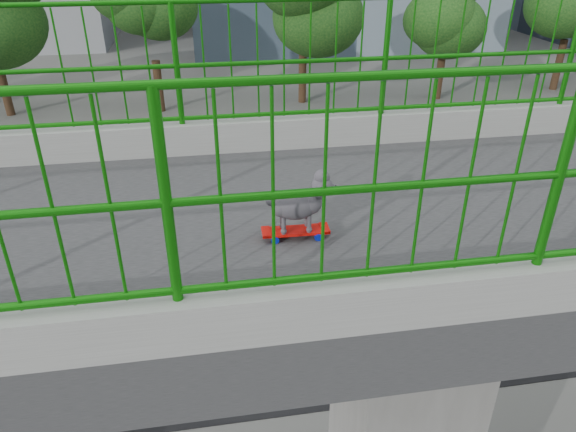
# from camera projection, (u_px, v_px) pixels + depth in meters

# --- Properties ---
(road) EXTENTS (18.00, 90.00, 0.02)m
(road) POSITION_uv_depth(u_px,v_px,m) (261.00, 213.00, 18.98)
(road) COLOR black
(road) RESTS_ON ground
(footbridge) EXTENTS (3.00, 24.00, 7.00)m
(footbridge) POSITION_uv_depth(u_px,v_px,m) (408.00, 362.00, 5.23)
(footbridge) COLOR #2D2D2F
(footbridge) RESTS_ON ground
(railing) EXTENTS (3.00, 24.00, 1.42)m
(railing) POSITION_uv_depth(u_px,v_px,m) (435.00, 176.00, 4.28)
(railing) COLOR gray
(railing) RESTS_ON footbridge
(street_trees) EXTENTS (5.30, 60.40, 7.26)m
(street_trees) POSITION_uv_depth(u_px,v_px,m) (249.00, 18.00, 28.17)
(street_trees) COLOR black
(street_trees) RESTS_ON ground
(skateboard) EXTENTS (0.16, 0.49, 0.06)m
(skateboard) POSITION_uv_depth(u_px,v_px,m) (295.00, 232.00, 3.83)
(skateboard) COLOR red
(skateboard) RESTS_ON footbridge
(poodle) EXTENTS (0.22, 0.50, 0.41)m
(poodle) POSITION_uv_depth(u_px,v_px,m) (299.00, 202.00, 3.72)
(poodle) COLOR #353137
(poodle) RESTS_ON skateboard
(car_2) EXTENTS (2.64, 5.73, 1.59)m
(car_2) POSITION_uv_depth(u_px,v_px,m) (188.00, 206.00, 17.73)
(car_2) COLOR silver
(car_2) RESTS_ON ground
(car_3) EXTENTS (2.08, 5.12, 1.49)m
(car_3) POSITION_uv_depth(u_px,v_px,m) (155.00, 172.00, 20.35)
(car_3) COLOR gray
(car_3) RESTS_ON ground
(car_4) EXTENTS (1.62, 4.03, 1.37)m
(car_4) POSITION_uv_depth(u_px,v_px,m) (318.00, 134.00, 24.17)
(car_4) COLOR #B61B07
(car_4) RESTS_ON ground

